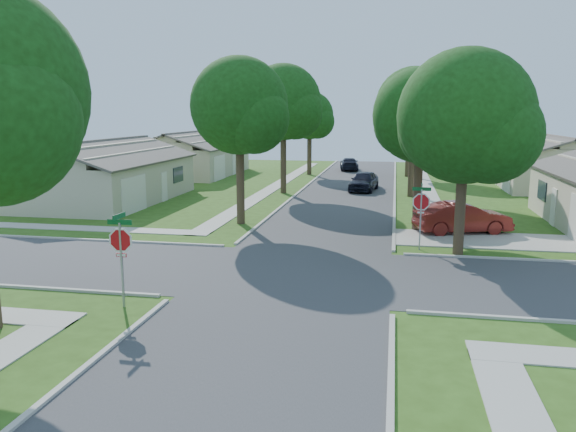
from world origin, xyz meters
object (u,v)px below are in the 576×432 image
Objects in this scene: stop_sign_ne at (421,205)px; car_curb_east at (364,181)px; car_curb_west at (349,164)px; tree_e_far at (410,113)px; tree_w_far at (310,118)px; tree_e_near at (422,120)px; stop_sign_sw at (121,244)px; car_driveway at (462,218)px; tree_ne_corner at (467,123)px; house_nw_near at (105,179)px; house_nw_far at (192,159)px; house_ne_far at (549,168)px; tree_e_mid at (415,109)px; tree_w_near at (240,110)px; tree_w_mid at (284,106)px.

stop_sign_ne is 0.66× the size of car_curb_east.
car_curb_west is (-5.90, 34.23, -1.37)m from stop_sign_ne.
tree_e_far is 9.42m from tree_w_far.
tree_e_near is at bearing 94.60° from car_curb_west.
tree_e_near is at bearing 55.41° from stop_sign_sw.
tree_w_far is at bearing 110.61° from tree_e_near.
stop_sign_ne is at bearing 133.70° from car_driveway.
tree_e_near is at bearing 65.20° from car_driveway.
car_driveway is at bearing 82.47° from tree_ne_corner.
house_nw_far is (0.00, 17.00, 0.00)m from house_nw_near.
car_curb_west is (3.50, 43.63, -1.37)m from stop_sign_sw.
tree_e_far is 1.94× the size of car_curb_east.
house_ne_far is (9.63, 24.79, -4.08)m from tree_ne_corner.
tree_ne_corner is (1.66, -0.49, 3.56)m from stop_sign_ne.
house_nw_near is (-11.29, 19.70, -0.51)m from stop_sign_sw.
tree_e_mid reaches higher than car_driveway.
house_nw_far is (-22.35, 27.79, -4.08)m from tree_ne_corner.
tree_w_near is at bearing 71.59° from car_driveway.
car_driveway is (2.20, -12.31, -5.47)m from tree_e_mid.
car_curb_east is (5.84, 2.41, -5.72)m from tree_w_mid.
tree_ne_corner reaches higher than house_ne_far.
stop_sign_ne is at bearing 93.13° from car_curb_west.
stop_sign_sw is at bearing -72.90° from house_nw_far.
house_nw_far is 32.71m from car_driveway.
stop_sign_sw is 14.30m from tree_w_near.
tree_w_far is at bearing 125.90° from tree_e_mid.
tree_e_near is 25.00m from tree_e_far.
car_curb_east is (-3.55, -10.58, -5.21)m from tree_e_far.
tree_w_far is (-9.40, 25.00, -0.14)m from tree_e_near.
tree_e_mid reaches higher than car_curb_west.
tree_w_far is at bearing 166.36° from house_ne_far.
tree_w_near is at bearing -63.73° from house_nw_far.
tree_e_near is 30.91m from car_curb_west.
tree_e_far is at bearing -11.93° from car_driveway.
tree_ne_corner reaches higher than tree_e_near.
tree_e_near is at bearing -68.32° from car_curb_east.
car_curb_west is (-7.56, 34.72, -4.93)m from tree_ne_corner.
stop_sign_sw is 43.79m from car_curb_west.
tree_w_mid reaches higher than car_driveway.
house_nw_far is at bearing 132.06° from tree_e_near.
car_curb_west is at bearing 85.41° from stop_sign_sw.
tree_w_far is 0.59× the size of house_ne_far.
tree_e_near reaches higher than house_nw_far.
tree_ne_corner is (11.06, 8.91, 3.56)m from stop_sign_sw.
house_nw_far is (-31.98, 3.00, 0.00)m from house_ne_far.
tree_e_mid reaches higher than house_nw_near.
tree_e_far is at bearing 5.53° from house_nw_far.
tree_e_near is 5.06m from tree_ne_corner.
tree_e_far is 1.09× the size of tree_w_far.
tree_w_far reaches higher than stop_sign_ne.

